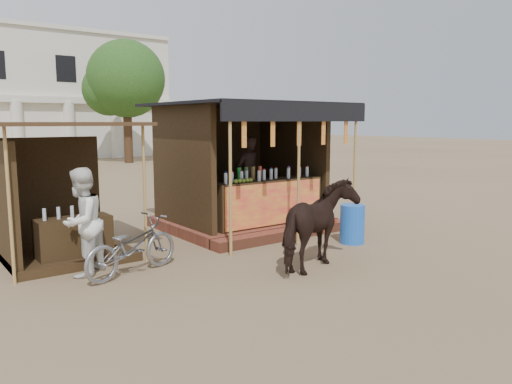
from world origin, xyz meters
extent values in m
plane|color=#846B4C|center=(0.00, 0.00, 0.00)|extent=(120.00, 120.00, 0.00)
cube|color=brown|center=(1.00, 3.50, 0.11)|extent=(3.40, 2.80, 0.22)
cube|color=brown|center=(1.00, 1.95, 0.10)|extent=(3.40, 0.35, 0.20)
cube|color=#352513|center=(1.00, 2.55, 0.69)|extent=(2.60, 0.55, 0.95)
cube|color=red|center=(1.00, 2.27, 0.69)|extent=(2.50, 0.02, 0.88)
cube|color=#352513|center=(1.00, 4.75, 1.47)|extent=(3.00, 0.12, 2.50)
cube|color=#352513|center=(-0.50, 3.50, 1.47)|extent=(0.12, 2.50, 2.50)
cube|color=#352513|center=(2.50, 3.50, 1.47)|extent=(0.12, 2.50, 2.50)
cube|color=black|center=(1.00, 3.30, 2.75)|extent=(3.60, 3.60, 0.06)
cube|color=black|center=(1.00, 1.52, 2.57)|extent=(3.60, 0.06, 0.36)
cylinder|color=tan|center=(-0.60, 1.55, 1.38)|extent=(0.06, 0.06, 2.75)
cylinder|color=tan|center=(1.00, 1.55, 1.38)|extent=(0.06, 0.06, 2.75)
cylinder|color=tan|center=(2.60, 1.55, 1.38)|extent=(0.06, 0.06, 2.75)
cube|color=red|center=(-0.30, 1.55, 2.20)|extent=(0.10, 0.02, 0.55)
cube|color=red|center=(0.35, 1.55, 2.20)|extent=(0.10, 0.02, 0.55)
cube|color=red|center=(1.00, 1.55, 2.20)|extent=(0.10, 0.02, 0.55)
cube|color=red|center=(1.65, 1.55, 2.20)|extent=(0.10, 0.02, 0.55)
cube|color=red|center=(2.30, 1.55, 2.20)|extent=(0.10, 0.02, 0.55)
imported|color=black|center=(1.25, 3.60, 1.14)|extent=(0.74, 0.56, 1.83)
cube|color=#352513|center=(-3.00, 3.20, 0.07)|extent=(2.00, 2.00, 0.15)
cube|color=#352513|center=(-3.00, 4.15, 1.05)|extent=(1.90, 0.10, 2.10)
cube|color=#352513|center=(-3.95, 3.20, 1.05)|extent=(0.10, 1.90, 2.10)
cube|color=#472D19|center=(-3.00, 3.10, 2.35)|extent=(2.40, 2.40, 0.06)
cylinder|color=tan|center=(-4.05, 2.15, 1.18)|extent=(0.05, 0.05, 2.35)
cylinder|color=tan|center=(-1.95, 2.15, 1.18)|extent=(0.05, 0.05, 2.35)
cube|color=#352513|center=(-3.00, 2.70, 0.40)|extent=(1.20, 0.50, 0.80)
imported|color=black|center=(0.10, 0.02, 0.72)|extent=(1.87, 1.34, 1.44)
imported|color=gray|center=(-2.46, 1.56, 0.45)|extent=(1.83, 1.06, 0.91)
imported|color=white|center=(-3.08, 2.00, 0.85)|extent=(1.04, 1.03, 1.69)
cylinder|color=blue|center=(1.86, 0.90, 0.38)|extent=(0.59, 0.59, 0.77)
cube|color=maroon|center=(2.14, 2.00, 0.14)|extent=(0.39, 0.45, 0.27)
cube|color=#197441|center=(2.13, 2.25, 0.20)|extent=(0.64, 0.45, 0.40)
cube|color=white|center=(2.13, 2.25, 0.43)|extent=(0.66, 0.47, 0.06)
cylinder|color=silver|center=(1.00, 26.40, 1.80)|extent=(0.70, 0.70, 3.60)
cylinder|color=silver|center=(4.00, 26.40, 1.80)|extent=(0.70, 0.70, 3.60)
cylinder|color=silver|center=(7.00, 26.40, 1.80)|extent=(0.70, 0.70, 3.60)
cylinder|color=silver|center=(10.00, 26.40, 1.80)|extent=(0.70, 0.70, 3.60)
cylinder|color=#382314|center=(6.00, 22.00, 2.00)|extent=(0.50, 0.50, 4.00)
sphere|color=#396522|center=(6.00, 22.00, 4.80)|extent=(4.40, 4.40, 4.40)
sphere|color=#396522|center=(5.20, 22.60, 4.20)|extent=(2.99, 2.99, 2.99)
camera|label=1|loc=(-5.45, -5.69, 2.39)|focal=35.00mm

